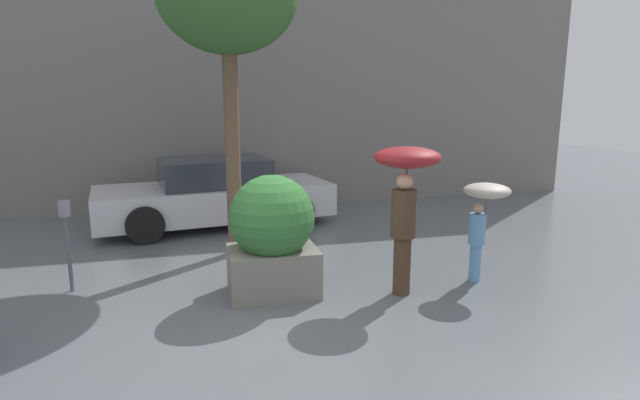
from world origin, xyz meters
TOP-DOWN VIEW (x-y plane):
  - ground_plane at (0.00, 0.00)m, footprint 40.00×40.00m
  - building_facade at (0.00, 6.50)m, footprint 18.00×0.30m
  - planter_box at (0.36, 0.92)m, footprint 1.11×1.07m
  - person_adult at (2.00, 0.58)m, footprint 0.84×0.84m
  - person_child at (3.15, 0.64)m, footprint 0.61×0.61m
  - parked_car_near at (-0.16, 4.82)m, footprint 4.69×2.51m
  - parking_meter at (-2.15, 1.64)m, footprint 0.14×0.14m

SIDE VIEW (x-z plane):
  - ground_plane at x=0.00m, z-range 0.00..0.00m
  - parked_car_near at x=-0.16m, z-range -0.05..1.27m
  - planter_box at x=0.36m, z-range 0.02..1.55m
  - parking_meter at x=-2.15m, z-range 0.27..1.46m
  - person_child at x=3.15m, z-range 0.36..1.73m
  - person_adult at x=2.00m, z-range 0.48..2.35m
  - building_facade at x=0.00m, z-range 0.00..6.00m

